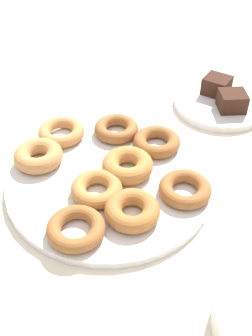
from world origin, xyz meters
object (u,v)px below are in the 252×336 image
donut_7 (37,157)px  cake_plate (220,104)px  donut_3 (97,189)px  donut_5 (185,188)px  brownie_near (217,85)px  brownie_far (232,101)px  donut_1 (61,132)px  donut_8 (116,129)px  donut_plate (110,180)px  donut_0 (128,165)px  donut_2 (157,142)px  donut_4 (76,228)px  donut_6 (132,210)px

donut_7 → cake_plate: size_ratio=0.44×
donut_3 → donut_5: (-0.05, 0.14, -0.00)m
donut_7 → cake_plate: (-0.31, 0.29, -0.02)m
brownie_near → brownie_far: same height
donut_3 → donut_7: size_ratio=0.97×
donut_1 → cake_plate: (-0.22, 0.28, -0.02)m
donut_8 → brownie_far: bearing=127.4°
donut_plate → donut_5: donut_5 is taller
brownie_near → cake_plate: bearing=26.6°
donut_8 → cake_plate: size_ratio=0.43×
donut_plate → donut_7: 0.14m
donut_0 → donut_2: size_ratio=1.01×
donut_4 → donut_5: bearing=134.3°
donut_6 → brownie_near: size_ratio=1.59×
donut_6 → donut_8: bearing=-154.8°
brownie_near → donut_0: bearing=-19.4°
donut_3 → cake_plate: (-0.35, 0.16, -0.02)m
donut_2 → cake_plate: (-0.20, 0.09, -0.02)m
donut_8 → brownie_far: (-0.16, 0.21, 0.01)m
brownie_far → donut_0: bearing=-30.3°
donut_1 → donut_7: (0.09, -0.01, 0.00)m
donut_5 → donut_8: same height
donut_0 → brownie_far: brownie_far is taller
donut_1 → brownie_far: brownie_far is taller
cake_plate → donut_8: bearing=-44.7°
donut_1 → donut_5: 0.27m
donut_1 → cake_plate: bearing=128.9°
donut_0 → donut_5: bearing=78.9°
brownie_far → donut_3: bearing=-29.1°
donut_2 → donut_7: (0.11, -0.19, 0.00)m
brownie_far → cake_plate: bearing=-135.0°
donut_1 → cake_plate: 0.36m
donut_6 → brownie_near: (-0.41, 0.07, 0.01)m
donut_0 → donut_3: (0.07, -0.03, -0.00)m
donut_1 → donut_2: bearing=97.9°
donut_1 → brownie_near: (-0.25, 0.26, 0.01)m
donut_5 → donut_7: size_ratio=0.99×
donut_1 → donut_6: 0.25m
donut_6 → donut_8: 0.22m
donut_1 → donut_7: donut_7 is taller
donut_0 → cake_plate: donut_0 is taller
donut_1 → donut_7: bearing=-4.4°
donut_1 → donut_7: 0.09m
cake_plate → donut_2: bearing=-25.3°
donut_plate → donut_8: size_ratio=4.13×
donut_5 → donut_8: 0.20m
donut_plate → donut_0: 0.04m
donut_0 → donut_5: 0.11m
donut_2 → donut_5: (0.10, 0.08, -0.00)m
donut_4 → donut_8: donut_8 is taller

